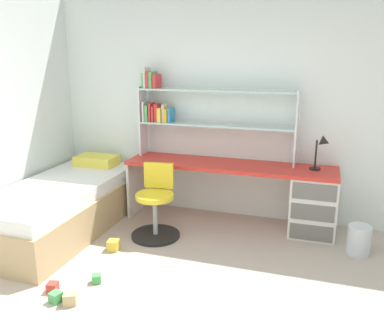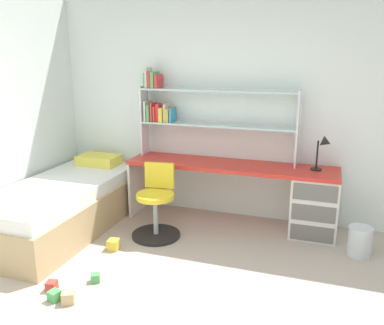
{
  "view_description": "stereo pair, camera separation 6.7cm",
  "coord_description": "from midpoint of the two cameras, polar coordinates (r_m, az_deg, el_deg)",
  "views": [
    {
      "loc": [
        0.87,
        -2.1,
        1.89
      ],
      "look_at": [
        -0.28,
        1.47,
        0.89
      ],
      "focal_mm": 37.81,
      "sensor_mm": 36.0,
      "label": 1
    },
    {
      "loc": [
        0.93,
        -2.08,
        1.89
      ],
      "look_at": [
        -0.28,
        1.47,
        0.89
      ],
      "focal_mm": 37.81,
      "sensor_mm": 36.0,
      "label": 2
    }
  ],
  "objects": [
    {
      "name": "toy_block_natural_3",
      "position": [
        3.47,
        -17.4,
        -17.85
      ],
      "size": [
        0.13,
        0.13,
        0.1
      ],
      "primitive_type": "cube",
      "rotation": [
        0.0,
        0.0,
        2.04
      ],
      "color": "tan",
      "rests_on": "ground_plane"
    },
    {
      "name": "bookshelf_hutch",
      "position": [
        4.7,
        -0.45,
        7.63
      ],
      "size": [
        1.83,
        0.22,
        1.04
      ],
      "color": "silver",
      "rests_on": "desk"
    },
    {
      "name": "swivel_chair",
      "position": [
        4.34,
        -5.57,
        -6.55
      ],
      "size": [
        0.52,
        0.52,
        0.77
      ],
      "color": "black",
      "rests_on": "ground_plane"
    },
    {
      "name": "toy_block_green_1",
      "position": [
        3.53,
        -19.21,
        -17.51
      ],
      "size": [
        0.1,
        0.1,
        0.08
      ],
      "primitive_type": "cube",
      "rotation": [
        0.0,
        0.0,
        1.33
      ],
      "color": "#479E51",
      "rests_on": "ground_plane"
    },
    {
      "name": "toy_block_red_2",
      "position": [
        3.67,
        -19.58,
        -16.26
      ],
      "size": [
        0.1,
        0.1,
        0.08
      ],
      "primitive_type": "cube",
      "rotation": [
        0.0,
        0.0,
        1.79
      ],
      "color": "red",
      "rests_on": "ground_plane"
    },
    {
      "name": "toy_block_yellow_0",
      "position": [
        4.19,
        -11.5,
        -11.36
      ],
      "size": [
        0.12,
        0.12,
        0.1
      ],
      "primitive_type": "cube",
      "rotation": [
        0.0,
        0.0,
        1.72
      ],
      "color": "gold",
      "rests_on": "ground_plane"
    },
    {
      "name": "waste_bin",
      "position": [
        4.3,
        22.07,
        -10.1
      ],
      "size": [
        0.22,
        0.22,
        0.29
      ],
      "primitive_type": "cylinder",
      "color": "silver",
      "rests_on": "ground_plane"
    },
    {
      "name": "toy_block_green_5",
      "position": [
        3.69,
        -13.85,
        -15.63
      ],
      "size": [
        0.1,
        0.1,
        0.07
      ],
      "primitive_type": "cube",
      "rotation": [
        0.0,
        0.0,
        2.05
      ],
      "color": "#479E51",
      "rests_on": "ground_plane"
    },
    {
      "name": "desk_lamp",
      "position": [
        4.4,
        17.52,
        2.07
      ],
      "size": [
        0.2,
        0.17,
        0.38
      ],
      "color": "black",
      "rests_on": "desk"
    },
    {
      "name": "room_shell",
      "position": [
        3.94,
        -14.52,
        6.26
      ],
      "size": [
        5.54,
        5.95,
        2.65
      ],
      "color": "silver",
      "rests_on": "ground_plane"
    },
    {
      "name": "bed_platform",
      "position": [
        4.7,
        -18.25,
        -5.9
      ],
      "size": [
        0.96,
        2.07,
        0.66
      ],
      "color": "tan",
      "rests_on": "ground_plane"
    },
    {
      "name": "desk",
      "position": [
        4.53,
        12.64,
        -4.42
      ],
      "size": [
        2.34,
        0.53,
        0.71
      ],
      "color": "red",
      "rests_on": "ground_plane"
    }
  ]
}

